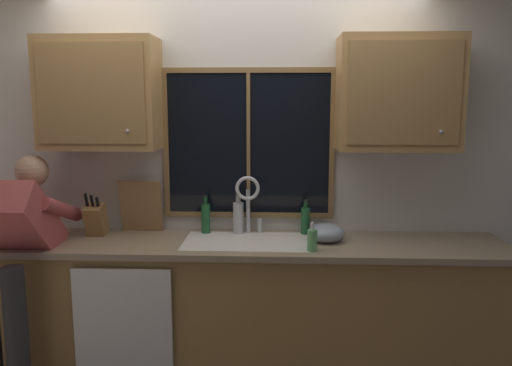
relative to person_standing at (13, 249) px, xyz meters
The scene contains 22 objects.
back_wall 1.49m from the person_standing, 25.96° to the left, with size 5.83×0.12×2.55m, color silver.
window_glass 1.61m from the person_standing, 22.21° to the left, with size 1.10×0.02×0.95m, color black.
window_frame_top 1.85m from the person_standing, 21.85° to the left, with size 1.17×0.02×0.04m, color olive.
window_frame_bottom 1.50m from the person_standing, 21.85° to the left, with size 1.17×0.02×0.04m, color olive.
window_frame_left 1.16m from the person_standing, 34.13° to the left, with size 0.04×0.02×0.95m, color olive.
window_frame_right 2.12m from the person_standing, 15.89° to the left, with size 0.04×0.02×0.95m, color olive.
window_mullion_center 1.61m from the person_standing, 21.78° to the left, with size 0.02×0.02×0.95m, color olive.
lower_cabinet_run 1.42m from the person_standing, 12.33° to the left, with size 3.43×0.58×0.88m, color #A07744.
countertop 1.33m from the person_standing, 11.49° to the left, with size 3.49×0.62×0.04m, color gray.
dishwasher_front 0.81m from the person_standing, ahead, with size 0.60×0.02×0.74m, color white.
upper_cabinet_left 1.10m from the person_standing, 43.20° to the left, with size 0.76×0.36×0.72m.
upper_cabinet_right 2.56m from the person_standing, ahead, with size 0.76×0.36×0.72m.
sink 1.42m from the person_standing, 11.20° to the left, with size 0.80×0.46×0.21m.
faucet 1.49m from the person_standing, 18.06° to the left, with size 0.18×0.09×0.40m.
person_standing is the anchor object (origin of this frame).
knife_block 0.54m from the person_standing, 44.54° to the left, with size 0.12×0.18×0.32m.
cutting_board 0.83m from the person_standing, 36.77° to the left, with size 0.28×0.02×0.37m, color #997047.
mixing_bowl 1.93m from the person_standing, ahead, with size 0.24×0.24×0.12m, color #8C99A8.
soap_dispenser 1.80m from the person_standing, ahead, with size 0.06×0.07×0.18m.
bottle_green_glass 1.41m from the person_standing, 19.65° to the left, with size 0.07×0.07×0.28m.
bottle_tall_clear 1.20m from the person_standing, 23.42° to the left, with size 0.06×0.06×0.26m.
bottle_amber_small 1.84m from the person_standing, 15.02° to the left, with size 0.06×0.06×0.24m.
Camera 1 is at (0.29, -3.44, 1.80)m, focal length 35.34 mm.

